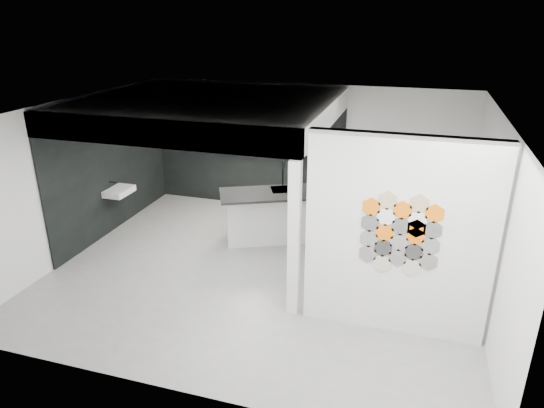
{
  "coord_description": "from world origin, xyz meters",
  "views": [
    {
      "loc": [
        2.31,
        -7.0,
        4.17
      ],
      "look_at": [
        0.1,
        0.3,
        1.15
      ],
      "focal_mm": 32.0,
      "sensor_mm": 36.0,
      "label": 1
    }
  ],
  "objects": [
    {
      "name": "floor",
      "position": [
        0.0,
        0.0,
        -0.01
      ],
      "size": [
        7.0,
        6.0,
        0.01
      ],
      "primitive_type": "cube",
      "color": "gray"
    },
    {
      "name": "partition_panel",
      "position": [
        2.23,
        -1.0,
        1.4
      ],
      "size": [
        2.45,
        0.15,
        2.8
      ],
      "primitive_type": "cube",
      "color": "silver",
      "rests_on": "floor"
    },
    {
      "name": "bay_clad_back",
      "position": [
        -1.3,
        2.97,
        1.18
      ],
      "size": [
        4.4,
        0.04,
        2.35
      ],
      "primitive_type": "cube",
      "color": "black",
      "rests_on": "floor"
    },
    {
      "name": "bay_clad_left",
      "position": [
        -3.47,
        1.0,
        1.18
      ],
      "size": [
        0.04,
        4.0,
        2.35
      ],
      "primitive_type": "cube",
      "color": "black",
      "rests_on": "floor"
    },
    {
      "name": "bulkhead",
      "position": [
        -1.3,
        1.0,
        2.55
      ],
      "size": [
        4.4,
        4.0,
        0.4
      ],
      "primitive_type": "cube",
      "color": "silver",
      "rests_on": "corner_column"
    },
    {
      "name": "corner_column",
      "position": [
        0.82,
        -1.0,
        1.18
      ],
      "size": [
        0.16,
        0.16,
        2.35
      ],
      "primitive_type": "cube",
      "color": "silver",
      "rests_on": "floor"
    },
    {
      "name": "fascia_beam",
      "position": [
        -1.3,
        -0.92,
        2.55
      ],
      "size": [
        4.4,
        0.16,
        0.4
      ],
      "primitive_type": "cube",
      "color": "silver",
      "rests_on": "corner_column"
    },
    {
      "name": "wall_basin",
      "position": [
        -3.24,
        0.8,
        0.85
      ],
      "size": [
        0.4,
        0.6,
        0.12
      ],
      "primitive_type": "cube",
      "color": "silver",
      "rests_on": "bay_clad_left"
    },
    {
      "name": "display_shelf",
      "position": [
        -1.2,
        2.87,
        1.3
      ],
      "size": [
        3.0,
        0.15,
        0.04
      ],
      "primitive_type": "cube",
      "color": "black",
      "rests_on": "bay_clad_back"
    },
    {
      "name": "kitchen_island",
      "position": [
        -0.22,
        1.26,
        0.52
      ],
      "size": [
        2.1,
        1.57,
        1.55
      ],
      "rotation": [
        0.0,
        0.0,
        0.43
      ],
      "color": "silver",
      "rests_on": "floor"
    },
    {
      "name": "stockpot",
      "position": [
        -2.14,
        2.87,
        1.4
      ],
      "size": [
        0.22,
        0.22,
        0.16
      ],
      "primitive_type": "cylinder",
      "rotation": [
        0.0,
        0.0,
        0.12
      ],
      "color": "black",
      "rests_on": "display_shelf"
    },
    {
      "name": "kettle",
      "position": [
        -0.14,
        2.87,
        1.39
      ],
      "size": [
        0.21,
        0.21,
        0.14
      ],
      "primitive_type": "ellipsoid",
      "rotation": [
        0.0,
        0.0,
        0.27
      ],
      "color": "black",
      "rests_on": "display_shelf"
    },
    {
      "name": "glass_bowl",
      "position": [
        0.15,
        2.87,
        1.37
      ],
      "size": [
        0.15,
        0.15,
        0.1
      ],
      "primitive_type": "cylinder",
      "rotation": [
        0.0,
        0.0,
        -0.09
      ],
      "color": "gray",
      "rests_on": "display_shelf"
    },
    {
      "name": "glass_vase",
      "position": [
        0.15,
        2.87,
        1.38
      ],
      "size": [
        0.11,
        0.11,
        0.12
      ],
      "primitive_type": "cylinder",
      "rotation": [
        0.0,
        0.0,
        0.34
      ],
      "color": "gray",
      "rests_on": "display_shelf"
    },
    {
      "name": "bottle_dark",
      "position": [
        -1.69,
        2.87,
        1.4
      ],
      "size": [
        0.07,
        0.07,
        0.16
      ],
      "primitive_type": "cylinder",
      "rotation": [
        0.0,
        0.0,
        -0.12
      ],
      "color": "black",
      "rests_on": "display_shelf"
    },
    {
      "name": "utensil_cup",
      "position": [
        -2.14,
        2.87,
        1.37
      ],
      "size": [
        0.1,
        0.1,
        0.1
      ],
      "primitive_type": "cylinder",
      "rotation": [
        0.0,
        0.0,
        0.3
      ],
      "color": "black",
      "rests_on": "display_shelf"
    },
    {
      "name": "hex_tile_cluster",
      "position": [
        2.26,
        -1.09,
        1.5
      ],
      "size": [
        1.04,
        0.02,
        1.16
      ],
      "color": "#66635E",
      "rests_on": "partition_panel"
    }
  ]
}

